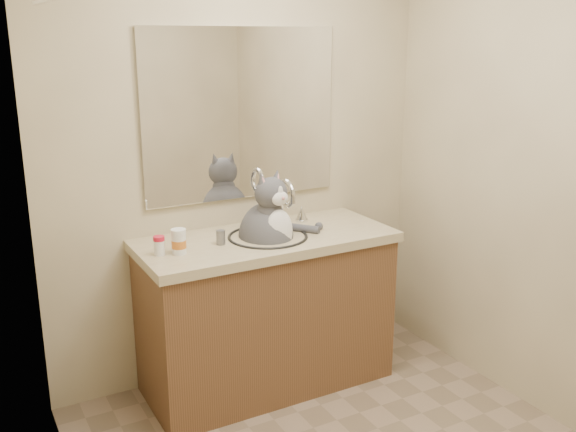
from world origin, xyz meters
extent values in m
cube|color=beige|center=(0.00, 1.25, 1.20)|extent=(2.20, 0.01, 2.40)
cube|color=beige|center=(-1.10, 0.00, 1.20)|extent=(0.01, 2.50, 2.40)
cube|color=beige|center=(1.10, 0.00, 1.20)|extent=(0.01, 2.50, 2.40)
cube|color=brown|center=(0.00, 0.96, 0.40)|extent=(1.30, 0.55, 0.80)
cube|color=#BEB189|center=(0.00, 0.96, 0.83)|extent=(1.34, 0.59, 0.05)
torus|color=black|center=(0.00, 0.94, 0.85)|extent=(0.42, 0.42, 0.02)
ellipsoid|color=white|center=(0.00, 0.94, 0.78)|extent=(0.40, 0.40, 0.15)
cylinder|color=silver|center=(0.17, 1.11, 0.95)|extent=(0.03, 0.03, 0.18)
torus|color=silver|center=(0.17, 1.05, 1.04)|extent=(0.03, 0.16, 0.16)
cone|color=silver|center=(0.30, 1.11, 0.90)|extent=(0.06, 0.06, 0.08)
cube|color=white|center=(0.00, 1.24, 1.45)|extent=(1.10, 0.02, 0.90)
cube|color=beige|center=(-1.05, 0.10, 1.00)|extent=(0.01, 1.20, 1.90)
ellipsoid|color=#4B4B50|center=(0.00, 0.96, 0.84)|extent=(0.34, 0.37, 0.38)
ellipsoid|color=silver|center=(0.02, 0.86, 0.89)|extent=(0.17, 0.12, 0.24)
ellipsoid|color=#4B4B50|center=(0.01, 0.92, 1.09)|extent=(0.20, 0.18, 0.16)
ellipsoid|color=silver|center=(0.02, 0.85, 1.07)|extent=(0.10, 0.06, 0.07)
sphere|color=#D88C8C|center=(0.03, 0.83, 1.08)|extent=(0.02, 0.02, 0.02)
cone|color=#4B4B50|center=(-0.04, 0.92, 1.17)|extent=(0.08, 0.07, 0.08)
cone|color=#4B4B50|center=(0.05, 0.94, 1.17)|extent=(0.08, 0.07, 0.08)
cylinder|color=#4B4B50|center=(0.19, 0.97, 0.87)|extent=(0.19, 0.22, 0.04)
cylinder|color=white|center=(-0.58, 0.94, 0.89)|extent=(0.06, 0.06, 0.07)
cylinder|color=red|center=(-0.58, 0.94, 0.93)|extent=(0.06, 0.06, 0.02)
cylinder|color=white|center=(-0.49, 0.91, 0.90)|extent=(0.09, 0.09, 0.10)
cylinder|color=#CB6C21|center=(-0.49, 0.91, 0.90)|extent=(0.09, 0.09, 0.04)
cylinder|color=white|center=(-0.49, 0.91, 0.96)|extent=(0.09, 0.09, 0.02)
cylinder|color=slate|center=(-0.26, 0.95, 0.89)|extent=(0.05, 0.05, 0.07)
camera|label=1|loc=(-1.43, -1.87, 1.85)|focal=40.00mm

